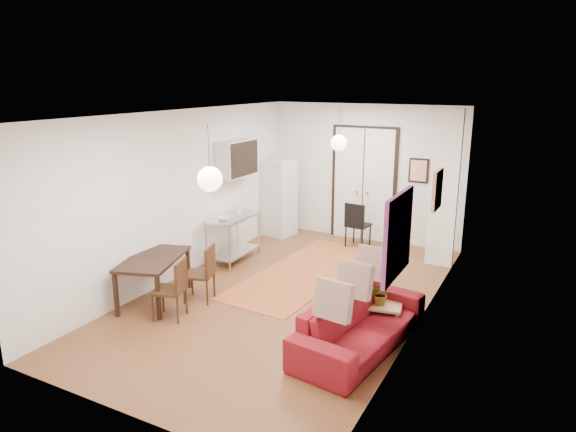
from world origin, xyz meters
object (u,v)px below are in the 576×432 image
at_px(sofa, 361,323).
at_px(dining_chair_far, 173,283).
at_px(coffee_table, 374,306).
at_px(fridge, 279,198).
at_px(dining_chair_near, 202,268).
at_px(dining_table, 153,262).
at_px(black_side_chair, 360,220).
at_px(kitchen_counter, 233,232).

height_order(sofa, dining_chair_far, dining_chair_far).
distance_m(coffee_table, dining_chair_far, 2.92).
bearing_deg(fridge, coffee_table, -36.80).
bearing_deg(fridge, sofa, -41.64).
relative_size(dining_chair_near, dining_chair_far, 1.00).
relative_size(dining_table, dining_chair_far, 1.64).
bearing_deg(dining_table, sofa, 2.53).
bearing_deg(dining_table, coffee_table, 13.62).
distance_m(dining_table, black_side_chair, 4.56).
height_order(coffee_table, dining_chair_far, dining_chair_far).
bearing_deg(black_side_chair, dining_chair_far, 79.88).
relative_size(coffee_table, dining_chair_near, 0.93).
xyz_separation_m(dining_table, black_side_chair, (1.87, 4.16, -0.09)).
height_order(fridge, dining_table, fridge).
xyz_separation_m(coffee_table, black_side_chair, (-1.43, 3.36, 0.26)).
bearing_deg(black_side_chair, dining_chair_near, 77.05).
bearing_deg(dining_chair_far, black_side_chair, 146.06).
relative_size(fridge, dining_chair_near, 1.88).
relative_size(fridge, black_side_chair, 1.78).
bearing_deg(kitchen_counter, fridge, 90.36).
relative_size(fridge, dining_chair_far, 1.88).
bearing_deg(dining_chair_near, black_side_chair, 143.24).
bearing_deg(dining_table, fridge, 90.00).
relative_size(kitchen_counter, fridge, 0.69).
bearing_deg(dining_chair_near, dining_chair_far, -17.85).
distance_m(dining_chair_near, dining_chair_far, 0.70).
distance_m(dining_chair_near, black_side_chair, 3.93).
xyz_separation_m(dining_chair_near, dining_chair_far, (0.00, -0.70, 0.00)).
relative_size(sofa, dining_chair_near, 2.50).
bearing_deg(sofa, dining_table, 100.53).
xyz_separation_m(fridge, dining_chair_near, (0.60, -3.64, -0.33)).
relative_size(dining_chair_far, black_side_chair, 0.95).
relative_size(coffee_table, fridge, 0.49).
height_order(fridge, dining_chair_far, fridge).
bearing_deg(black_side_chair, sofa, 116.15).
bearing_deg(dining_table, black_side_chair, 65.78).
bearing_deg(dining_chair_far, dining_table, -131.52).
xyz_separation_m(sofa, coffee_table, (-0.04, 0.65, -0.03)).
distance_m(coffee_table, dining_chair_near, 2.74).
bearing_deg(dining_chair_near, sofa, 66.09).
height_order(kitchen_counter, black_side_chair, black_side_chair).
relative_size(kitchen_counter, dining_table, 0.79).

